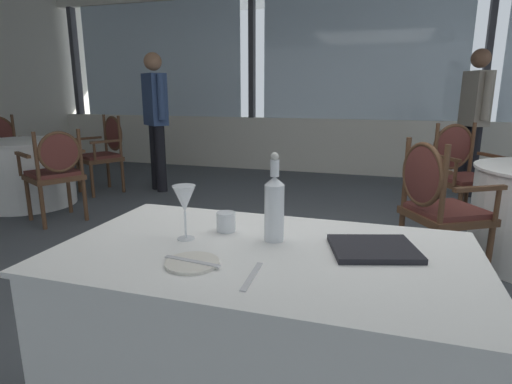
# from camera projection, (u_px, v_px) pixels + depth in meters

# --- Properties ---
(ground_plane) EXTENTS (14.44, 14.44, 0.00)m
(ground_plane) POSITION_uv_depth(u_px,v_px,m) (305.00, 293.00, 2.70)
(ground_plane) COLOR #4C5156
(window_wall_far) EXTENTS (10.73, 0.14, 2.96)m
(window_wall_far) POSITION_uv_depth(u_px,v_px,m) (359.00, 97.00, 6.29)
(window_wall_far) COLOR silver
(window_wall_far) RESTS_ON ground_plane
(foreground_table) EXTENTS (1.44, 0.83, 0.74)m
(foreground_table) POSITION_uv_depth(u_px,v_px,m) (264.00, 344.00, 1.53)
(foreground_table) COLOR white
(foreground_table) RESTS_ON ground_plane
(side_plate) EXTENTS (0.17, 0.17, 0.01)m
(side_plate) POSITION_uv_depth(u_px,v_px,m) (192.00, 263.00, 1.32)
(side_plate) COLOR silver
(side_plate) RESTS_ON foreground_table
(butter_knife) EXTENTS (0.20, 0.04, 0.00)m
(butter_knife) POSITION_uv_depth(u_px,v_px,m) (192.00, 261.00, 1.32)
(butter_knife) COLOR silver
(butter_knife) RESTS_ON foreground_table
(dinner_fork) EXTENTS (0.03, 0.20, 0.00)m
(dinner_fork) POSITION_uv_depth(u_px,v_px,m) (252.00, 276.00, 1.23)
(dinner_fork) COLOR silver
(dinner_fork) RESTS_ON foreground_table
(water_bottle) EXTENTS (0.07, 0.07, 0.33)m
(water_bottle) POSITION_uv_depth(u_px,v_px,m) (274.00, 206.00, 1.51)
(water_bottle) COLOR white
(water_bottle) RESTS_ON foreground_table
(wine_glass) EXTENTS (0.09, 0.09, 0.20)m
(wine_glass) POSITION_uv_depth(u_px,v_px,m) (184.00, 200.00, 1.51)
(wine_glass) COLOR white
(wine_glass) RESTS_ON foreground_table
(water_tumbler) EXTENTS (0.07, 0.07, 0.08)m
(water_tumbler) POSITION_uv_depth(u_px,v_px,m) (226.00, 222.00, 1.63)
(water_tumbler) COLOR white
(water_tumbler) RESTS_ON foreground_table
(menu_book) EXTENTS (0.34, 0.31, 0.02)m
(menu_book) POSITION_uv_depth(u_px,v_px,m) (373.00, 249.00, 1.43)
(menu_book) COLOR black
(menu_book) RESTS_ON foreground_table
(dining_chair_0_1) EXTENTS (0.65, 0.63, 0.98)m
(dining_chair_0_1) POSITION_uv_depth(u_px,v_px,m) (460.00, 168.00, 3.90)
(dining_chair_0_1) COLOR brown
(dining_chair_0_1) RESTS_ON ground_plane
(dining_chair_0_2) EXTENTS (0.63, 0.65, 0.96)m
(dining_chair_0_2) POSITION_uv_depth(u_px,v_px,m) (437.00, 199.00, 2.78)
(dining_chair_0_2) COLOR brown
(dining_chair_0_2) RESTS_ON ground_plane
(background_table_1) EXTENTS (1.02, 1.02, 0.74)m
(background_table_1) POSITION_uv_depth(u_px,v_px,m) (27.00, 173.00, 4.72)
(background_table_1) COLOR white
(background_table_1) RESTS_ON ground_plane
(dining_chair_1_0) EXTENTS (0.62, 0.65, 0.97)m
(dining_chair_1_0) POSITION_uv_depth(u_px,v_px,m) (1.00, 148.00, 5.32)
(dining_chair_1_0) COLOR brown
(dining_chair_1_0) RESTS_ON ground_plane
(dining_chair_1_2) EXTENTS (0.62, 0.65, 0.92)m
(dining_chair_1_2) POSITION_uv_depth(u_px,v_px,m) (56.00, 168.00, 4.03)
(dining_chair_1_2) COLOR brown
(dining_chair_1_2) RESTS_ON ground_plane
(dining_chair_1_3) EXTENTS (0.65, 0.62, 0.97)m
(dining_chair_1_3) POSITION_uv_depth(u_px,v_px,m) (105.00, 148.00, 5.32)
(dining_chair_1_3) COLOR brown
(dining_chair_1_3) RESTS_ON ground_plane
(diner_person_0) EXTENTS (0.31, 0.50, 1.76)m
(diner_person_0) POSITION_uv_depth(u_px,v_px,m) (474.00, 113.00, 5.03)
(diner_person_0) COLOR black
(diner_person_0) RESTS_ON ground_plane
(diner_person_1) EXTENTS (0.43, 0.38, 1.73)m
(diner_person_1) POSITION_uv_depth(u_px,v_px,m) (156.00, 114.00, 5.27)
(diner_person_1) COLOR black
(diner_person_1) RESTS_ON ground_plane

